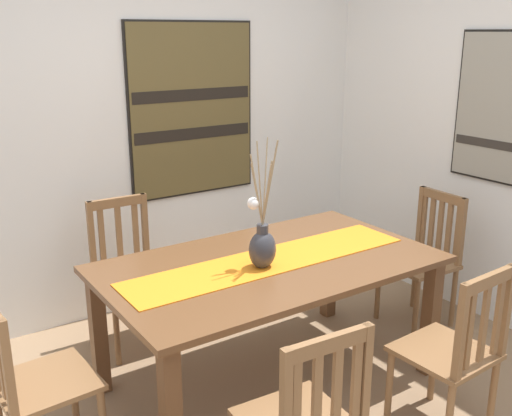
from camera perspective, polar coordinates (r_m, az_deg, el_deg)
name	(u,v)px	position (r m, az deg, el deg)	size (l,w,h in m)	color
wall_back	(148,122)	(4.30, -10.37, 8.15)	(6.40, 0.12, 2.70)	silver
dining_table	(269,277)	(3.31, 1.30, -6.70)	(1.84, 1.06, 0.75)	brown
table_runner	(270,261)	(3.27, 1.31, -5.09)	(1.70, 0.36, 0.01)	orange
centerpiece_vase	(262,244)	(3.13, 0.59, -3.50)	(0.15, 0.16, 0.70)	#333338
chair_0	(425,256)	(4.24, 15.98, -4.47)	(0.44, 0.44, 0.92)	brown
chair_2	(32,381)	(2.92, -20.86, -15.31)	(0.45, 0.45, 0.89)	brown
chair_3	(455,351)	(3.11, 18.64, -12.92)	(0.44, 0.44, 0.92)	brown
chair_4	(128,273)	(3.90, -12.22, -6.12)	(0.43, 0.43, 0.95)	brown
painting_on_back_wall	(192,110)	(4.37, -6.18, 9.39)	(1.00, 0.05, 1.25)	black
painting_on_side_wall	(508,109)	(4.20, 23.17, 8.77)	(0.05, 0.77, 0.99)	black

